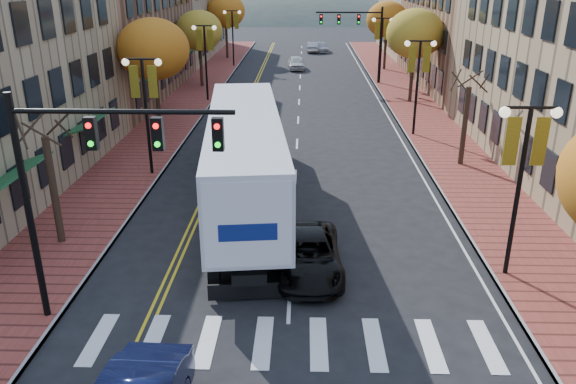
{
  "coord_description": "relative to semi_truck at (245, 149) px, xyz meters",
  "views": [
    {
      "loc": [
        0.41,
        -11.42,
        9.95
      ],
      "look_at": [
        -0.16,
        8.25,
        2.2
      ],
      "focal_mm": 35.0,
      "sensor_mm": 36.0,
      "label": 1
    }
  ],
  "objects": [
    {
      "name": "sidewalk_left",
      "position": [
        -6.79,
        20.11,
        -2.52
      ],
      "size": [
        4.0,
        85.0,
        0.15
      ],
      "primitive_type": "cube",
      "color": "brown",
      "rests_on": "ground"
    },
    {
      "name": "sidewalk_right",
      "position": [
        11.21,
        20.11,
        -2.52
      ],
      "size": [
        4.0,
        85.0,
        0.15
      ],
      "primitive_type": "cube",
      "color": "brown",
      "rests_on": "ground"
    },
    {
      "name": "building_left_mid",
      "position": [
        -14.79,
        23.61,
        2.9
      ],
      "size": [
        12.0,
        24.0,
        11.0
      ],
      "primitive_type": "cube",
      "color": "brown",
      "rests_on": "ground"
    },
    {
      "name": "building_left_far",
      "position": [
        -14.79,
        48.61,
        2.15
      ],
      "size": [
        12.0,
        26.0,
        9.5
      ],
      "primitive_type": "cube",
      "color": "#9E8966",
      "rests_on": "ground"
    },
    {
      "name": "building_right_mid",
      "position": [
        20.71,
        29.61,
        2.4
      ],
      "size": [
        15.0,
        24.0,
        10.0
      ],
      "primitive_type": "cube",
      "color": "brown",
      "rests_on": "ground"
    },
    {
      "name": "building_right_far",
      "position": [
        20.71,
        51.61,
        2.9
      ],
      "size": [
        15.0,
        20.0,
        11.0
      ],
      "primitive_type": "cube",
      "color": "#9E8966",
      "rests_on": "ground"
    },
    {
      "name": "tree_left_a",
      "position": [
        -6.79,
        -4.39,
        -0.35
      ],
      "size": [
        0.28,
        0.28,
        4.2
      ],
      "color": "#382619",
      "rests_on": "sidewalk_left"
    },
    {
      "name": "tree_left_b",
      "position": [
        -6.79,
        11.61,
        2.85
      ],
      "size": [
        4.48,
        4.48,
        7.21
      ],
      "color": "#382619",
      "rests_on": "sidewalk_left"
    },
    {
      "name": "tree_left_c",
      "position": [
        -6.79,
        27.61,
        2.46
      ],
      "size": [
        4.16,
        4.16,
        6.69
      ],
      "color": "#382619",
      "rests_on": "sidewalk_left"
    },
    {
      "name": "tree_left_d",
      "position": [
        -6.79,
        45.61,
        3.0
      ],
      "size": [
        4.61,
        4.61,
        7.42
      ],
      "color": "#382619",
      "rests_on": "sidewalk_left"
    },
    {
      "name": "tree_right_b",
      "position": [
        11.21,
        5.61,
        -0.35
      ],
      "size": [
        0.28,
        0.28,
        4.2
      ],
      "color": "#382619",
      "rests_on": "sidewalk_right"
    },
    {
      "name": "tree_right_c",
      "position": [
        11.21,
        21.61,
        2.85
      ],
      "size": [
        4.48,
        4.48,
        7.21
      ],
      "color": "#382619",
      "rests_on": "sidewalk_right"
    },
    {
      "name": "tree_right_d",
      "position": [
        11.21,
        37.61,
        2.69
      ],
      "size": [
        4.35,
        4.35,
        7.0
      ],
      "color": "#382619",
      "rests_on": "sidewalk_right"
    },
    {
      "name": "lamp_left_b",
      "position": [
        -5.29,
        3.61,
        1.7
      ],
      "size": [
        1.96,
        0.36,
        6.05
      ],
      "color": "black",
      "rests_on": "ground"
    },
    {
      "name": "lamp_left_c",
      "position": [
        -5.29,
        21.61,
        1.7
      ],
      "size": [
        1.96,
        0.36,
        6.05
      ],
      "color": "black",
      "rests_on": "ground"
    },
    {
      "name": "lamp_left_d",
      "position": [
        -5.29,
        39.61,
        1.7
      ],
      "size": [
        1.96,
        0.36,
        6.05
      ],
      "color": "black",
      "rests_on": "ground"
    },
    {
      "name": "lamp_right_a",
      "position": [
        9.71,
        -6.39,
        1.7
      ],
      "size": [
        1.96,
        0.36,
        6.05
      ],
      "color": "black",
      "rests_on": "ground"
    },
    {
      "name": "lamp_right_b",
      "position": [
        9.71,
        11.61,
        1.7
      ],
      "size": [
        1.96,
        0.36,
        6.05
      ],
      "color": "black",
      "rests_on": "ground"
    },
    {
      "name": "lamp_right_c",
      "position": [
        9.71,
        29.61,
        1.7
      ],
      "size": [
        1.96,
        0.36,
        6.05
      ],
      "color": "black",
      "rests_on": "ground"
    },
    {
      "name": "traffic_mast_near",
      "position": [
        -3.27,
        -9.4,
        2.32
      ],
      "size": [
        6.1,
        0.35,
        7.0
      ],
      "color": "black",
      "rests_on": "ground"
    },
    {
      "name": "traffic_mast_far",
      "position": [
        7.69,
        29.6,
        2.32
      ],
      "size": [
        6.1,
        0.34,
        7.0
      ],
      "color": "black",
      "rests_on": "ground"
    },
    {
      "name": "semi_truck",
      "position": [
        0.0,
        0.0,
        0.0
      ],
      "size": [
        4.8,
        17.99,
        4.45
      ],
      "rotation": [
        0.0,
        0.0,
        0.11
      ],
      "color": "black",
      "rests_on": "ground"
    },
    {
      "name": "black_suv",
      "position": [
        2.85,
        -6.29,
        -1.92
      ],
      "size": [
        2.41,
        4.94,
        1.35
      ],
      "primitive_type": "imported",
      "rotation": [
        0.0,
        0.0,
        0.04
      ],
      "color": "black",
      "rests_on": "ground"
    },
    {
      "name": "car_far_white",
      "position": [
        1.71,
        38.05,
        -1.9
      ],
      "size": [
        1.94,
        4.22,
        1.4
      ],
      "primitive_type": "imported",
      "rotation": [
        0.0,
        0.0,
        0.07
      ],
      "color": "silver",
      "rests_on": "ground"
    },
    {
      "name": "car_far_silver",
      "position": [
        4.87,
        52.35,
        -1.99
      ],
      "size": [
        1.87,
        4.25,
        1.21
      ],
      "primitive_type": "imported",
      "rotation": [
        0.0,
        0.0,
        0.04
      ],
      "color": "#96969D",
      "rests_on": "ground"
    },
    {
      "name": "car_far_oncoming",
      "position": [
        3.67,
        52.23,
        -1.95
      ],
      "size": [
        1.4,
        3.95,
        1.3
      ],
      "primitive_type": "imported",
      "rotation": [
        0.0,
        0.0,
        3.14
      ],
      "color": "#ABABB3",
      "rests_on": "ground"
    }
  ]
}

